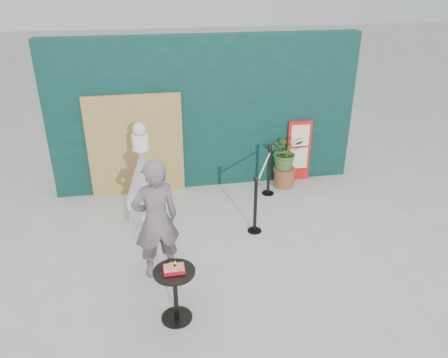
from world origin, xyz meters
TOP-DOWN VIEW (x-y plane):
  - ground at (0.00, 0.00)m, footprint 60.00×60.00m
  - back_wall at (0.00, 3.15)m, footprint 6.00×0.30m
  - bamboo_fence at (-1.40, 2.94)m, footprint 1.80×0.08m
  - woman at (-1.14, 0.28)m, footprint 0.74×0.58m
  - menu_board at (1.90, 2.95)m, footprint 0.50×0.07m
  - statue at (-1.29, 1.98)m, footprint 0.69×0.69m
  - cafe_table at (-0.97, -0.71)m, footprint 0.52×0.52m
  - food_basket at (-0.97, -0.71)m, footprint 0.26×0.19m
  - planter at (1.53, 2.70)m, footprint 0.67×0.58m
  - stanchion_barrier at (0.82, 1.77)m, footprint 0.84×1.54m

SIDE VIEW (x-z plane):
  - ground at x=0.00m, z-range 0.00..0.00m
  - stanchion_barrier at x=0.82m, z-range -0.02..1.01m
  - cafe_table at x=-0.97m, z-range 0.12..0.87m
  - menu_board at x=1.90m, z-range 0.00..1.30m
  - planter at x=1.53m, z-range 0.09..1.24m
  - statue at x=-1.29m, z-range -0.16..1.61m
  - food_basket at x=-0.97m, z-range 0.73..0.84m
  - woman at x=-1.14m, z-range 0.00..1.81m
  - bamboo_fence at x=-1.40m, z-range 0.00..2.00m
  - back_wall at x=0.00m, z-range 0.00..3.00m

